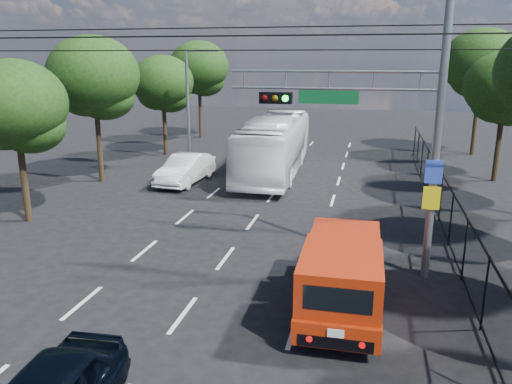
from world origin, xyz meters
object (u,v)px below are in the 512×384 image
(red_pickup, at_px, (342,273))
(white_van, at_px, (186,169))
(white_bus, at_px, (275,145))
(signal_mast, at_px, (396,107))

(red_pickup, distance_m, white_van, 15.50)
(white_bus, bearing_deg, white_van, -143.87)
(signal_mast, relative_size, white_van, 2.02)
(white_bus, relative_size, white_van, 2.56)
(white_bus, xyz_separation_m, white_van, (-4.28, -3.35, -0.90))
(signal_mast, height_order, red_pickup, signal_mast)
(red_pickup, relative_size, white_van, 1.18)
(red_pickup, relative_size, white_bus, 0.46)
(white_van, bearing_deg, signal_mast, -38.44)
(white_van, bearing_deg, white_bus, 42.61)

